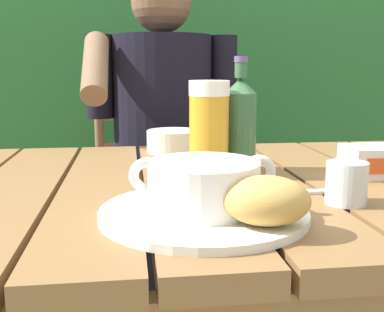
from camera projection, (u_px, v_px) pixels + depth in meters
The scene contains 13 objects.
dining_table at pixel (182, 228), 0.91m from camera, with size 1.35×0.82×0.74m.
hedge_backdrop at pixel (178, 66), 2.38m from camera, with size 3.10×0.92×2.07m.
chair_near_diner at pixel (160, 194), 1.77m from camera, with size 0.49×0.48×0.97m.
person_eating at pixel (163, 134), 1.53m from camera, with size 0.48×0.47×1.26m.
serving_plate at pixel (203, 213), 0.68m from camera, with size 0.30×0.30×0.01m.
soup_bowl at pixel (204, 184), 0.67m from camera, with size 0.21×0.16×0.08m.
bread_roll at pixel (266, 201), 0.60m from camera, with size 0.13×0.11×0.06m.
beer_glass at pixel (209, 128), 0.92m from camera, with size 0.08×0.08×0.19m.
beer_bottle at pixel (240, 123), 0.97m from camera, with size 0.07×0.07×0.23m.
water_glass_small at pixel (347, 183), 0.74m from camera, with size 0.06×0.06×0.07m.
butter_tub at pixel (376, 161), 0.93m from camera, with size 0.12×0.09×0.06m.
table_knife at pixel (284, 192), 0.80m from camera, with size 0.17×0.02×0.01m.
diner_bowl at pixel (173, 141), 1.20m from camera, with size 0.13×0.13×0.05m.
Camera 1 is at (-0.10, -0.86, 0.95)m, focal length 44.34 mm.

